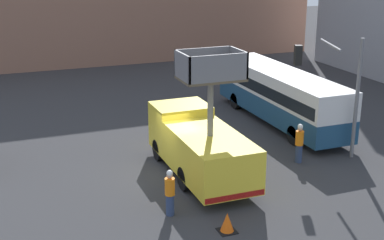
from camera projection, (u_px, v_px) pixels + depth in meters
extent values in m
plane|color=#333335|center=(167.00, 173.00, 23.88)|extent=(120.00, 120.00, 0.00)
cube|color=yellow|center=(181.00, 126.00, 25.29)|extent=(2.55, 2.13, 2.17)
cube|color=yellow|center=(210.00, 156.00, 22.20)|extent=(2.55, 4.97, 1.80)
cube|color=red|center=(235.00, 196.00, 20.27)|extent=(2.50, 0.10, 0.24)
cylinder|color=black|center=(158.00, 150.00, 25.22)|extent=(0.30, 1.01, 1.01)
cylinder|color=black|center=(203.00, 144.00, 25.99)|extent=(0.30, 1.01, 1.01)
cylinder|color=black|center=(185.00, 179.00, 22.07)|extent=(0.30, 1.01, 1.01)
cylinder|color=black|center=(234.00, 171.00, 22.84)|extent=(0.30, 1.01, 1.01)
cylinder|color=slate|center=(210.00, 108.00, 21.56)|extent=(0.24, 0.24, 2.35)
cube|color=brown|center=(211.00, 79.00, 21.19)|extent=(2.47, 1.68, 0.10)
cube|color=slate|center=(182.00, 67.00, 20.60)|extent=(0.08, 1.68, 1.05)
cube|color=slate|center=(238.00, 62.00, 21.42)|extent=(0.08, 1.68, 1.05)
cube|color=slate|center=(203.00, 60.00, 21.72)|extent=(2.47, 0.08, 1.05)
cube|color=slate|center=(219.00, 68.00, 20.30)|extent=(2.47, 0.08, 1.05)
cube|color=navy|center=(279.00, 106.00, 30.48)|extent=(2.44, 11.13, 1.17)
cube|color=silver|center=(280.00, 84.00, 30.08)|extent=(2.44, 11.13, 1.43)
cube|color=black|center=(280.00, 87.00, 30.15)|extent=(2.46, 10.68, 0.63)
cylinder|color=black|center=(236.00, 101.00, 33.34)|extent=(0.30, 1.00, 1.00)
cylinder|color=black|center=(266.00, 98.00, 34.07)|extent=(0.30, 1.00, 1.00)
cylinder|color=black|center=(294.00, 135.00, 27.21)|extent=(0.30, 1.00, 1.00)
cylinder|color=black|center=(330.00, 130.00, 27.94)|extent=(0.30, 1.00, 1.00)
cylinder|color=slate|center=(357.00, 99.00, 24.86)|extent=(0.18, 0.18, 5.73)
cylinder|color=slate|center=(330.00, 45.00, 24.00)|extent=(1.03, 2.79, 0.13)
cube|color=black|center=(298.00, 55.00, 24.07)|extent=(0.40, 0.40, 0.90)
sphere|color=red|center=(298.00, 50.00, 23.99)|extent=(0.20, 0.20, 0.20)
cylinder|color=navy|center=(170.00, 205.00, 20.00)|extent=(0.32, 0.32, 0.83)
cylinder|color=orange|center=(170.00, 187.00, 19.77)|extent=(0.38, 0.38, 0.66)
sphere|color=tan|center=(170.00, 176.00, 19.64)|extent=(0.23, 0.23, 0.23)
sphere|color=white|center=(170.00, 173.00, 19.61)|extent=(0.24, 0.24, 0.24)
cylinder|color=navy|center=(299.00, 154.00, 24.96)|extent=(0.32, 0.32, 0.86)
cylinder|color=orange|center=(300.00, 138.00, 24.73)|extent=(0.38, 0.38, 0.68)
sphere|color=tan|center=(300.00, 129.00, 24.59)|extent=(0.23, 0.23, 0.23)
sphere|color=white|center=(300.00, 127.00, 24.56)|extent=(0.24, 0.24, 0.24)
cube|color=black|center=(227.00, 231.00, 18.94)|extent=(0.63, 0.63, 0.03)
cone|color=#F25B0F|center=(227.00, 222.00, 18.84)|extent=(0.51, 0.51, 0.72)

